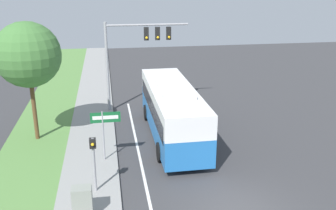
{
  "coord_description": "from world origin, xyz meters",
  "views": [
    {
      "loc": [
        -5.15,
        -12.66,
        9.15
      ],
      "look_at": [
        -1.44,
        9.17,
        1.7
      ],
      "focal_mm": 40.0,
      "sensor_mm": 36.0,
      "label": 1
    }
  ],
  "objects_px": {
    "signal_gantry": "(135,46)",
    "pedestrian_signal": "(94,156)",
    "street_sign": "(105,125)",
    "bus": "(172,109)",
    "utility_cabinet": "(82,202)"
  },
  "relations": [
    {
      "from": "bus",
      "to": "street_sign",
      "type": "distance_m",
      "value": 4.82
    },
    {
      "from": "signal_gantry",
      "to": "pedestrian_signal",
      "type": "bearing_deg",
      "value": -104.35
    },
    {
      "from": "bus",
      "to": "signal_gantry",
      "type": "distance_m",
      "value": 6.34
    },
    {
      "from": "bus",
      "to": "pedestrian_signal",
      "type": "height_order",
      "value": "bus"
    },
    {
      "from": "bus",
      "to": "pedestrian_signal",
      "type": "distance_m",
      "value": 7.29
    },
    {
      "from": "pedestrian_signal",
      "to": "street_sign",
      "type": "distance_m",
      "value": 3.1
    },
    {
      "from": "signal_gantry",
      "to": "street_sign",
      "type": "height_order",
      "value": "signal_gantry"
    },
    {
      "from": "pedestrian_signal",
      "to": "utility_cabinet",
      "type": "distance_m",
      "value": 2.19
    },
    {
      "from": "street_sign",
      "to": "utility_cabinet",
      "type": "height_order",
      "value": "street_sign"
    },
    {
      "from": "signal_gantry",
      "to": "bus",
      "type": "bearing_deg",
      "value": -72.68
    },
    {
      "from": "signal_gantry",
      "to": "pedestrian_signal",
      "type": "xyz_separation_m",
      "value": [
        -2.84,
        -11.11,
        -2.86
      ]
    },
    {
      "from": "signal_gantry",
      "to": "utility_cabinet",
      "type": "xyz_separation_m",
      "value": [
        -3.31,
        -12.96,
        -3.94
      ]
    },
    {
      "from": "pedestrian_signal",
      "to": "street_sign",
      "type": "relative_size",
      "value": 0.95
    },
    {
      "from": "pedestrian_signal",
      "to": "utility_cabinet",
      "type": "height_order",
      "value": "pedestrian_signal"
    },
    {
      "from": "bus",
      "to": "utility_cabinet",
      "type": "distance_m",
      "value": 9.13
    }
  ]
}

